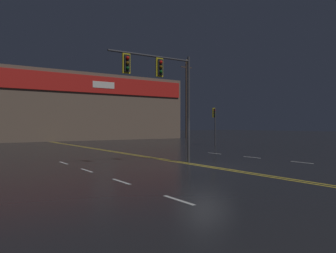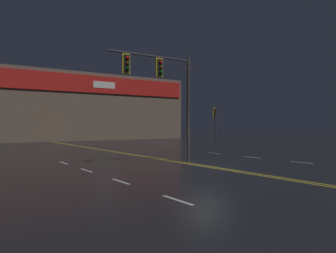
% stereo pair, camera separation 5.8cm
% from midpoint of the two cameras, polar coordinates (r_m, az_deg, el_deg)
% --- Properties ---
extents(ground_plane, '(200.00, 200.00, 0.00)m').
position_cam_midpoint_polar(ground_plane, '(16.80, 6.28, -6.87)').
color(ground_plane, black).
extents(road_markings, '(16.42, 60.00, 0.01)m').
position_cam_midpoint_polar(road_markings, '(16.46, 13.06, -7.00)').
color(road_markings, gold).
rests_on(road_markings, ground).
extents(traffic_signal_median, '(4.91, 0.36, 5.90)m').
position_cam_midpoint_polar(traffic_signal_median, '(17.33, -1.63, 8.32)').
color(traffic_signal_median, '#38383D').
rests_on(traffic_signal_median, ground).
extents(traffic_signal_corner_northeast, '(0.42, 0.36, 3.88)m').
position_cam_midpoint_polar(traffic_signal_corner_northeast, '(34.22, 8.07, 1.51)').
color(traffic_signal_corner_northeast, '#38383D').
rests_on(traffic_signal_corner_northeast, ground).
extents(streetlight_far_median, '(0.56, 0.56, 10.81)m').
position_cam_midpoint_polar(streetlight_far_median, '(43.66, 3.35, 6.37)').
color(streetlight_far_median, '#59595E').
rests_on(streetlight_far_median, ground).
extents(building_backdrop, '(41.08, 10.23, 9.34)m').
position_cam_midpoint_polar(building_backdrop, '(49.14, -21.31, 3.23)').
color(building_backdrop, brown).
rests_on(building_backdrop, ground).
extents(utility_pole_row, '(44.50, 0.26, 12.19)m').
position_cam_midpoint_polar(utility_pole_row, '(44.92, -16.79, 4.95)').
color(utility_pole_row, '#4C3828').
rests_on(utility_pole_row, ground).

